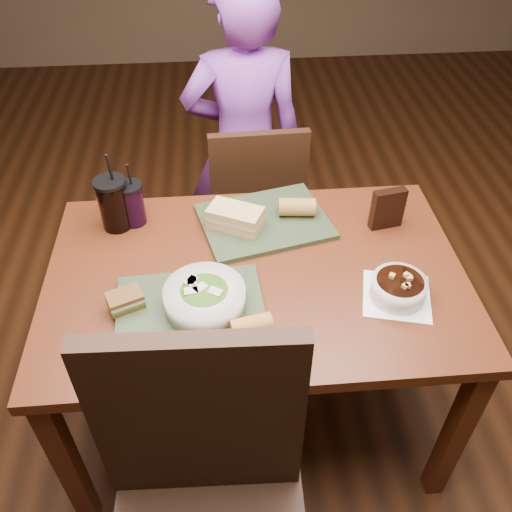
{
  "coord_description": "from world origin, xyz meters",
  "views": [
    {
      "loc": [
        -0.1,
        -1.21,
        1.92
      ],
      "look_at": [
        0.0,
        0.0,
        0.82
      ],
      "focal_mm": 38.0,
      "sensor_mm": 36.0,
      "label": 1
    }
  ],
  "objects_px": {
    "chair_near": "(206,510)",
    "cup_cola": "(114,203)",
    "salad_bowl": "(205,297)",
    "chair_far": "(257,204)",
    "soup_bowl": "(399,288)",
    "dining_table": "(256,293)",
    "baguette_far": "(297,207)",
    "sandwich_far": "(235,218)",
    "sandwich_near": "(125,300)",
    "cup_berry": "(132,204)",
    "baguette_near": "(251,326)",
    "tray_far": "(264,221)",
    "chip_bag": "(387,209)",
    "diner": "(244,146)",
    "tray_near": "(191,311)"
  },
  "relations": [
    {
      "from": "baguette_near",
      "to": "tray_far",
      "type": "bearing_deg",
      "value": 80.49
    },
    {
      "from": "tray_near",
      "to": "baguette_near",
      "type": "bearing_deg",
      "value": -31.29
    },
    {
      "from": "tray_near",
      "to": "cup_cola",
      "type": "relative_size",
      "value": 1.47
    },
    {
      "from": "salad_bowl",
      "to": "sandwich_near",
      "type": "bearing_deg",
      "value": 174.56
    },
    {
      "from": "sandwich_near",
      "to": "baguette_near",
      "type": "distance_m",
      "value": 0.37
    },
    {
      "from": "diner",
      "to": "sandwich_far",
      "type": "xyz_separation_m",
      "value": [
        -0.07,
        -0.62,
        0.1
      ]
    },
    {
      "from": "baguette_near",
      "to": "dining_table",
      "type": "bearing_deg",
      "value": 82.34
    },
    {
      "from": "chair_far",
      "to": "salad_bowl",
      "type": "height_order",
      "value": "chair_far"
    },
    {
      "from": "dining_table",
      "to": "salad_bowl",
      "type": "distance_m",
      "value": 0.26
    },
    {
      "from": "cup_cola",
      "to": "diner",
      "type": "bearing_deg",
      "value": 50.2
    },
    {
      "from": "cup_berry",
      "to": "chip_bag",
      "type": "xyz_separation_m",
      "value": [
        0.85,
        -0.09,
        -0.01
      ]
    },
    {
      "from": "chair_far",
      "to": "tray_far",
      "type": "xyz_separation_m",
      "value": [
        -0.01,
        -0.45,
        0.26
      ]
    },
    {
      "from": "sandwich_near",
      "to": "sandwich_far",
      "type": "distance_m",
      "value": 0.48
    },
    {
      "from": "dining_table",
      "to": "cup_berry",
      "type": "distance_m",
      "value": 0.52
    },
    {
      "from": "tray_near",
      "to": "chair_far",
      "type": "bearing_deg",
      "value": 72.55
    },
    {
      "from": "tray_far",
      "to": "baguette_near",
      "type": "distance_m",
      "value": 0.5
    },
    {
      "from": "dining_table",
      "to": "cup_berry",
      "type": "height_order",
      "value": "cup_berry"
    },
    {
      "from": "chair_far",
      "to": "baguette_far",
      "type": "xyz_separation_m",
      "value": [
        0.1,
        -0.43,
        0.3
      ]
    },
    {
      "from": "salad_bowl",
      "to": "soup_bowl",
      "type": "relative_size",
      "value": 0.98
    },
    {
      "from": "chair_near",
      "to": "sandwich_far",
      "type": "distance_m",
      "value": 0.9
    },
    {
      "from": "tray_far",
      "to": "cup_berry",
      "type": "relative_size",
      "value": 1.77
    },
    {
      "from": "salad_bowl",
      "to": "chip_bag",
      "type": "relative_size",
      "value": 1.6
    },
    {
      "from": "baguette_near",
      "to": "baguette_far",
      "type": "bearing_deg",
      "value": 69.0
    },
    {
      "from": "chip_bag",
      "to": "diner",
      "type": "bearing_deg",
      "value": 113.74
    },
    {
      "from": "dining_table",
      "to": "baguette_far",
      "type": "bearing_deg",
      "value": 57.93
    },
    {
      "from": "baguette_near",
      "to": "cup_cola",
      "type": "xyz_separation_m",
      "value": [
        -0.42,
        0.53,
        0.05
      ]
    },
    {
      "from": "soup_bowl",
      "to": "cup_berry",
      "type": "relative_size",
      "value": 1.0
    },
    {
      "from": "salad_bowl",
      "to": "chair_far",
      "type": "bearing_deg",
      "value": 75.17
    },
    {
      "from": "dining_table",
      "to": "sandwich_near",
      "type": "xyz_separation_m",
      "value": [
        -0.38,
        -0.12,
        0.13
      ]
    },
    {
      "from": "chair_near",
      "to": "diner",
      "type": "relative_size",
      "value": 0.78
    },
    {
      "from": "sandwich_near",
      "to": "baguette_near",
      "type": "relative_size",
      "value": 1.04
    },
    {
      "from": "diner",
      "to": "cup_cola",
      "type": "distance_m",
      "value": 0.75
    },
    {
      "from": "baguette_near",
      "to": "baguette_far",
      "type": "relative_size",
      "value": 0.9
    },
    {
      "from": "baguette_far",
      "to": "soup_bowl",
      "type": "bearing_deg",
      "value": -58.54
    },
    {
      "from": "chair_far",
      "to": "cup_cola",
      "type": "height_order",
      "value": "cup_cola"
    },
    {
      "from": "cup_berry",
      "to": "chip_bag",
      "type": "distance_m",
      "value": 0.86
    },
    {
      "from": "diner",
      "to": "chip_bag",
      "type": "relative_size",
      "value": 9.71
    },
    {
      "from": "soup_bowl",
      "to": "cup_cola",
      "type": "height_order",
      "value": "cup_cola"
    },
    {
      "from": "baguette_near",
      "to": "cup_cola",
      "type": "bearing_deg",
      "value": 128.36
    },
    {
      "from": "diner",
      "to": "chair_far",
      "type": "bearing_deg",
      "value": 104.06
    },
    {
      "from": "tray_near",
      "to": "tray_far",
      "type": "bearing_deg",
      "value": 57.58
    },
    {
      "from": "baguette_far",
      "to": "sandwich_near",
      "type": "bearing_deg",
      "value": -144.95
    },
    {
      "from": "chair_far",
      "to": "soup_bowl",
      "type": "height_order",
      "value": "chair_far"
    },
    {
      "from": "sandwich_far",
      "to": "chip_bag",
      "type": "distance_m",
      "value": 0.51
    },
    {
      "from": "tray_near",
      "to": "chip_bag",
      "type": "bearing_deg",
      "value": 27.78
    },
    {
      "from": "soup_bowl",
      "to": "sandwich_near",
      "type": "relative_size",
      "value": 2.04
    },
    {
      "from": "sandwich_far",
      "to": "tray_far",
      "type": "bearing_deg",
      "value": 15.72
    },
    {
      "from": "tray_far",
      "to": "salad_bowl",
      "type": "distance_m",
      "value": 0.44
    },
    {
      "from": "dining_table",
      "to": "chair_far",
      "type": "xyz_separation_m",
      "value": [
        0.06,
        0.69,
        -0.16
      ]
    },
    {
      "from": "chair_near",
      "to": "cup_cola",
      "type": "xyz_separation_m",
      "value": [
        -0.28,
        0.93,
        0.23
      ]
    }
  ]
}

